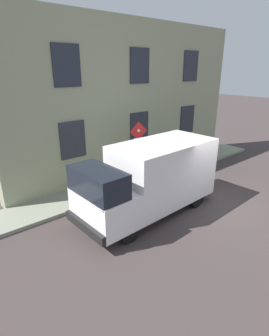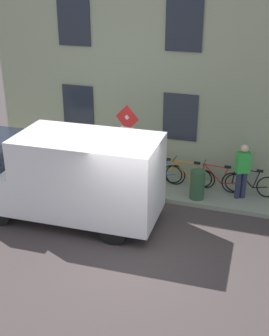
{
  "view_description": "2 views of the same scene",
  "coord_description": "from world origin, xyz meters",
  "px_view_note": "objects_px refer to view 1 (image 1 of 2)",
  "views": [
    {
      "loc": [
        -5.3,
        8.33,
        4.95
      ],
      "look_at": [
        2.58,
        1.76,
        1.1
      ],
      "focal_mm": 28.79,
      "sensor_mm": 36.0,
      "label": 1
    },
    {
      "loc": [
        -8.85,
        -2.88,
        6.46
      ],
      "look_at": [
        2.24,
        0.82,
        1.24
      ],
      "focal_mm": 47.48,
      "sensor_mm": 36.0,
      "label": 2
    }
  ],
  "objects_px": {
    "sign_post_stacked": "(138,145)",
    "litter_bin": "(170,163)",
    "delivery_van": "(151,177)",
    "pedestrian": "(180,147)",
    "bicycle_black": "(179,155)",
    "bicycle_orange": "(153,163)",
    "bicycle_blue": "(139,167)",
    "bicycle_red": "(166,159)"
  },
  "relations": [
    {
      "from": "sign_post_stacked",
      "to": "litter_bin",
      "type": "distance_m",
      "value": 2.53
    },
    {
      "from": "bicycle_orange",
      "to": "bicycle_red",
      "type": "bearing_deg",
      "value": -178.69
    },
    {
      "from": "delivery_van",
      "to": "pedestrian",
      "type": "height_order",
      "value": "delivery_van"
    },
    {
      "from": "bicycle_black",
      "to": "pedestrian",
      "type": "relative_size",
      "value": 1.0
    },
    {
      "from": "bicycle_orange",
      "to": "bicycle_blue",
      "type": "distance_m",
      "value": 0.95
    },
    {
      "from": "sign_post_stacked",
      "to": "pedestrian",
      "type": "distance_m",
      "value": 3.54
    },
    {
      "from": "pedestrian",
      "to": "litter_bin",
      "type": "distance_m",
      "value": 1.4
    },
    {
      "from": "litter_bin",
      "to": "bicycle_orange",
      "type": "bearing_deg",
      "value": 30.35
    },
    {
      "from": "bicycle_black",
      "to": "bicycle_orange",
      "type": "distance_m",
      "value": 1.9
    },
    {
      "from": "litter_bin",
      "to": "sign_post_stacked",
      "type": "bearing_deg",
      "value": 93.69
    },
    {
      "from": "bicycle_black",
      "to": "pedestrian",
      "type": "xyz_separation_m",
      "value": [
        -0.28,
        0.24,
        0.56
      ]
    },
    {
      "from": "bicycle_blue",
      "to": "pedestrian",
      "type": "bearing_deg",
      "value": 174.23
    },
    {
      "from": "pedestrian",
      "to": "litter_bin",
      "type": "height_order",
      "value": "pedestrian"
    },
    {
      "from": "bicycle_red",
      "to": "bicycle_orange",
      "type": "height_order",
      "value": "same"
    },
    {
      "from": "sign_post_stacked",
      "to": "bicycle_orange",
      "type": "distance_m",
      "value": 2.39
    },
    {
      "from": "delivery_van",
      "to": "bicycle_black",
      "type": "bearing_deg",
      "value": -151.08
    },
    {
      "from": "bicycle_orange",
      "to": "bicycle_blue",
      "type": "xyz_separation_m",
      "value": [
        -0.0,
        0.95,
        0.0
      ]
    },
    {
      "from": "pedestrian",
      "to": "bicycle_black",
      "type": "bearing_deg",
      "value": -67.5
    },
    {
      "from": "bicycle_orange",
      "to": "sign_post_stacked",
      "type": "bearing_deg",
      "value": 28.15
    },
    {
      "from": "bicycle_black",
      "to": "litter_bin",
      "type": "xyz_separation_m",
      "value": [
        -0.73,
        1.47,
        0.08
      ]
    },
    {
      "from": "delivery_van",
      "to": "litter_bin",
      "type": "distance_m",
      "value": 3.87
    },
    {
      "from": "bicycle_black",
      "to": "delivery_van",
      "type": "bearing_deg",
      "value": 28.7
    },
    {
      "from": "bicycle_black",
      "to": "litter_bin",
      "type": "bearing_deg",
      "value": 24.46
    },
    {
      "from": "bicycle_orange",
      "to": "bicycle_blue",
      "type": "height_order",
      "value": "same"
    },
    {
      "from": "litter_bin",
      "to": "delivery_van",
      "type": "bearing_deg",
      "value": 122.59
    },
    {
      "from": "bicycle_orange",
      "to": "litter_bin",
      "type": "bearing_deg",
      "value": 121.66
    },
    {
      "from": "sign_post_stacked",
      "to": "litter_bin",
      "type": "relative_size",
      "value": 2.93
    },
    {
      "from": "pedestrian",
      "to": "delivery_van",
      "type": "bearing_deg",
      "value": 91.82
    },
    {
      "from": "sign_post_stacked",
      "to": "pedestrian",
      "type": "bearing_deg",
      "value": -80.15
    },
    {
      "from": "bicycle_red",
      "to": "bicycle_orange",
      "type": "distance_m",
      "value": 0.95
    },
    {
      "from": "bicycle_orange",
      "to": "pedestrian",
      "type": "xyz_separation_m",
      "value": [
        -0.29,
        -1.66,
        0.56
      ]
    },
    {
      "from": "bicycle_red",
      "to": "pedestrian",
      "type": "bearing_deg",
      "value": 158.94
    },
    {
      "from": "bicycle_black",
      "to": "litter_bin",
      "type": "relative_size",
      "value": 1.9
    },
    {
      "from": "bicycle_red",
      "to": "litter_bin",
      "type": "relative_size",
      "value": 1.9
    },
    {
      "from": "bicycle_orange",
      "to": "delivery_van",
      "type": "bearing_deg",
      "value": 46.41
    },
    {
      "from": "sign_post_stacked",
      "to": "bicycle_orange",
      "type": "height_order",
      "value": "sign_post_stacked"
    },
    {
      "from": "delivery_van",
      "to": "litter_bin",
      "type": "bearing_deg",
      "value": -149.25
    },
    {
      "from": "delivery_van",
      "to": "pedestrian",
      "type": "relative_size",
      "value": 3.13
    },
    {
      "from": "bicycle_black",
      "to": "bicycle_orange",
      "type": "relative_size",
      "value": 1.0
    },
    {
      "from": "pedestrian",
      "to": "bicycle_blue",
      "type": "bearing_deg",
      "value": 56.23
    },
    {
      "from": "delivery_van",
      "to": "bicycle_orange",
      "type": "bearing_deg",
      "value": -136.74
    },
    {
      "from": "bicycle_red",
      "to": "bicycle_blue",
      "type": "xyz_separation_m",
      "value": [
        -0.0,
        1.9,
        0.0
      ]
    }
  ]
}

